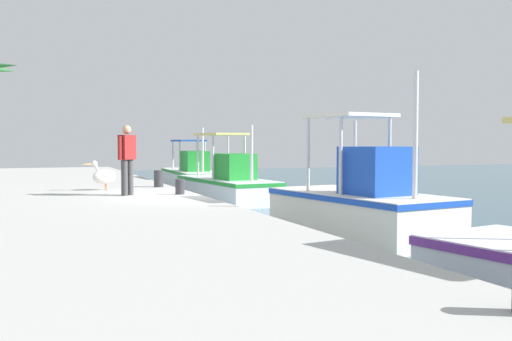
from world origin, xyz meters
name	(u,v)px	position (x,y,z in m)	size (l,w,h in m)	color
fishing_boat_nearest	(192,174)	(-12.71, 3.19, 0.60)	(6.33, 2.02, 2.77)	white
fishing_boat_second	(227,184)	(-5.70, 2.65, 0.61)	(5.73, 2.31, 2.69)	white
fishing_boat_third	(361,205)	(3.03, 2.89, 0.72)	(4.79, 2.65, 3.52)	silver
pelican	(104,176)	(-2.24, -2.08, 1.20)	(0.47, 0.97, 0.82)	tan
fisherman_standing	(127,157)	(-0.37, -1.74, 1.76)	(0.44, 0.50, 1.74)	#3F3F42
mooring_bollard_nearest	(159,179)	(-2.81, -0.45, 1.05)	(0.28, 0.28, 0.49)	#333338
mooring_bollard_second	(180,187)	(-0.19, -0.45, 0.99)	(0.24, 0.24, 0.38)	#333338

